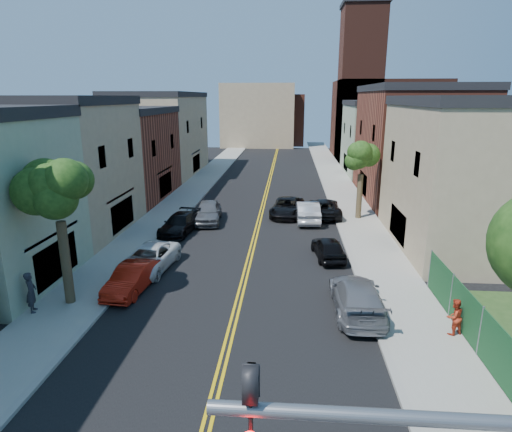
% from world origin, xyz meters
% --- Properties ---
extents(sidewalk_left, '(3.20, 100.00, 0.15)m').
position_xyz_m(sidewalk_left, '(-7.90, 40.00, 0.07)').
color(sidewalk_left, gray).
rests_on(sidewalk_left, ground).
extents(sidewalk_right, '(3.20, 100.00, 0.15)m').
position_xyz_m(sidewalk_right, '(7.90, 40.00, 0.07)').
color(sidewalk_right, gray).
rests_on(sidewalk_right, ground).
extents(curb_left, '(0.30, 100.00, 0.15)m').
position_xyz_m(curb_left, '(-6.15, 40.00, 0.07)').
color(curb_left, gray).
rests_on(curb_left, ground).
extents(curb_right, '(0.30, 100.00, 0.15)m').
position_xyz_m(curb_right, '(6.15, 40.00, 0.07)').
color(curb_right, gray).
rests_on(curb_right, ground).
extents(bldg_left_tan_near, '(9.00, 10.00, 9.00)m').
position_xyz_m(bldg_left_tan_near, '(-14.00, 25.00, 4.50)').
color(bldg_left_tan_near, '#998466').
rests_on(bldg_left_tan_near, ground).
extents(bldg_left_brick, '(9.00, 12.00, 8.00)m').
position_xyz_m(bldg_left_brick, '(-14.00, 36.00, 4.00)').
color(bldg_left_brick, brown).
rests_on(bldg_left_brick, ground).
extents(bldg_left_tan_far, '(9.00, 16.00, 9.50)m').
position_xyz_m(bldg_left_tan_far, '(-14.00, 50.00, 4.75)').
color(bldg_left_tan_far, '#998466').
rests_on(bldg_left_tan_far, ground).
extents(bldg_right_tan, '(9.00, 12.00, 9.00)m').
position_xyz_m(bldg_right_tan, '(14.00, 24.00, 4.50)').
color(bldg_right_tan, '#998466').
rests_on(bldg_right_tan, ground).
extents(bldg_right_brick, '(9.00, 14.00, 10.00)m').
position_xyz_m(bldg_right_brick, '(14.00, 38.00, 5.00)').
color(bldg_right_brick, brown).
rests_on(bldg_right_brick, ground).
extents(bldg_right_palegrn, '(9.00, 12.00, 8.50)m').
position_xyz_m(bldg_right_palegrn, '(14.00, 52.00, 4.25)').
color(bldg_right_palegrn, gray).
rests_on(bldg_right_palegrn, ground).
extents(church, '(16.20, 14.20, 22.60)m').
position_xyz_m(church, '(16.33, 67.07, 7.24)').
color(church, '#4C2319').
rests_on(church, ground).
extents(backdrop_left, '(14.00, 8.00, 12.00)m').
position_xyz_m(backdrop_left, '(-4.00, 82.00, 6.00)').
color(backdrop_left, '#998466').
rests_on(backdrop_left, ground).
extents(backdrop_center, '(10.00, 8.00, 10.00)m').
position_xyz_m(backdrop_center, '(0.00, 86.00, 5.00)').
color(backdrop_center, brown).
rests_on(backdrop_center, ground).
extents(fence_right, '(0.04, 15.00, 1.90)m').
position_xyz_m(fence_right, '(9.50, 9.50, 1.10)').
color(fence_right, '#143F1E').
rests_on(fence_right, sidewalk_right).
extents(tree_left_mid, '(5.20, 5.20, 9.29)m').
position_xyz_m(tree_left_mid, '(-7.88, 14.01, 6.58)').
color(tree_left_mid, '#3E331F').
rests_on(tree_left_mid, sidewalk_left).
extents(tree_right_far, '(4.40, 4.40, 8.03)m').
position_xyz_m(tree_right_far, '(7.92, 30.01, 5.76)').
color(tree_right_far, '#3E331F').
rests_on(tree_right_far, sidewalk_right).
extents(red_sedan, '(1.85, 4.26, 1.36)m').
position_xyz_m(red_sedan, '(-5.50, 15.67, 0.68)').
color(red_sedan, '#B31A0B').
rests_on(red_sedan, ground).
extents(white_pickup, '(2.79, 5.21, 1.39)m').
position_xyz_m(white_pickup, '(-5.50, 18.38, 0.70)').
color(white_pickup, silver).
rests_on(white_pickup, ground).
extents(grey_car_left, '(2.45, 5.07, 1.67)m').
position_xyz_m(grey_car_left, '(-3.97, 28.32, 0.83)').
color(grey_car_left, '#53565A').
rests_on(grey_car_left, ground).
extents(black_car_left, '(2.54, 4.97, 1.38)m').
position_xyz_m(black_car_left, '(-5.50, 25.36, 0.69)').
color(black_car_left, black).
rests_on(black_car_left, ground).
extents(grey_car_right, '(2.20, 5.32, 1.54)m').
position_xyz_m(grey_car_right, '(5.50, 14.30, 0.77)').
color(grey_car_right, slate).
rests_on(grey_car_right, ground).
extents(black_car_right, '(2.11, 4.11, 1.34)m').
position_xyz_m(black_car_right, '(4.77, 21.09, 0.67)').
color(black_car_right, black).
rests_on(black_car_right, ground).
extents(silver_car_right, '(1.93, 5.00, 1.62)m').
position_xyz_m(silver_car_right, '(3.80, 29.16, 0.81)').
color(silver_car_right, '#B0B2B8').
rests_on(silver_car_right, ground).
extents(dark_car_right_far, '(2.48, 5.31, 1.47)m').
position_xyz_m(dark_car_right_far, '(5.26, 30.71, 0.73)').
color(dark_car_right_far, black).
rests_on(dark_car_right_far, ground).
extents(black_suv_lane, '(3.07, 5.50, 1.45)m').
position_xyz_m(black_suv_lane, '(2.21, 30.71, 0.73)').
color(black_suv_lane, black).
rests_on(black_suv_lane, ground).
extents(pedestrian_left, '(0.68, 0.81, 1.89)m').
position_xyz_m(pedestrian_left, '(-9.10, 12.96, 1.09)').
color(pedestrian_left, '#27262E').
rests_on(pedestrian_left, sidewalk_left).
extents(pedestrian_right, '(0.92, 0.84, 1.54)m').
position_xyz_m(pedestrian_right, '(9.10, 12.45, 0.92)').
color(pedestrian_right, '#B6321C').
rests_on(pedestrian_right, sidewalk_right).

